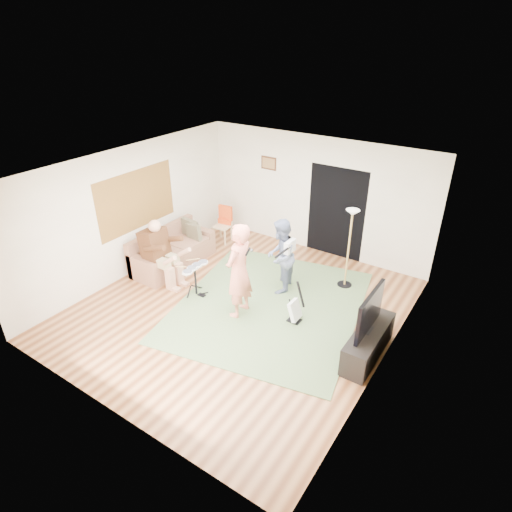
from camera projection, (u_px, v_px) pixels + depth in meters
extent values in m
plane|color=brown|center=(240.00, 308.00, 8.16)|extent=(6.00, 6.00, 0.00)
plane|color=white|center=(237.00, 170.00, 6.88)|extent=(6.00, 6.00, 0.00)
plane|color=olive|center=(137.00, 200.00, 8.91)|extent=(0.00, 2.05, 2.05)
plane|color=black|center=(336.00, 213.00, 9.59)|extent=(2.10, 0.00, 2.10)
cube|color=#3F2314|center=(269.00, 163.00, 10.06)|extent=(0.42, 0.03, 0.32)
cube|color=#526D42|center=(269.00, 305.00, 8.24)|extent=(4.00, 4.40, 0.02)
cube|color=#936349|center=(174.00, 257.00, 9.55)|extent=(0.80, 1.61, 0.40)
cube|color=#936349|center=(162.00, 245.00, 9.62)|extent=(0.15, 1.98, 0.80)
cube|color=#936349|center=(200.00, 239.00, 10.17)|extent=(0.80, 0.19, 0.57)
cube|color=#936349|center=(144.00, 270.00, 8.85)|extent=(0.80, 0.19, 0.57)
cube|color=#4A2914|center=(155.00, 244.00, 8.70)|extent=(0.39, 0.50, 0.64)
sphere|color=tan|center=(155.00, 226.00, 8.47)|extent=(0.25, 0.25, 0.25)
cylinder|color=black|center=(196.00, 281.00, 8.44)|extent=(0.04, 0.04, 0.59)
cube|color=white|center=(195.00, 268.00, 8.30)|extent=(0.11, 0.59, 0.03)
imported|color=#E17862|center=(239.00, 271.00, 7.59)|extent=(0.48, 0.69, 1.82)
imported|color=slate|center=(281.00, 256.00, 8.38)|extent=(0.77, 0.88, 1.53)
cube|color=black|center=(294.00, 321.00, 7.78)|extent=(0.24, 0.19, 0.03)
cube|color=silver|center=(295.00, 310.00, 7.67)|extent=(0.18, 0.28, 0.37)
cylinder|color=black|center=(301.00, 294.00, 7.45)|extent=(0.19, 0.04, 0.48)
cylinder|color=black|center=(344.00, 285.00, 8.87)|extent=(0.30, 0.30, 0.03)
cylinder|color=tan|center=(348.00, 251.00, 8.49)|extent=(0.04, 0.04, 1.59)
cone|color=white|center=(353.00, 213.00, 8.11)|extent=(0.27, 0.27, 0.11)
cube|color=beige|center=(222.00, 226.00, 10.50)|extent=(0.42, 0.42, 0.04)
cube|color=#E34A17|center=(226.00, 213.00, 10.49)|extent=(0.37, 0.11, 0.38)
cube|color=black|center=(368.00, 343.00, 6.88)|extent=(0.40, 1.40, 0.50)
cube|color=black|center=(370.00, 311.00, 6.62)|extent=(0.06, 1.00, 0.69)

